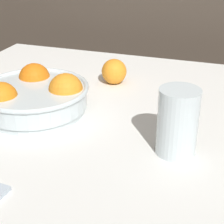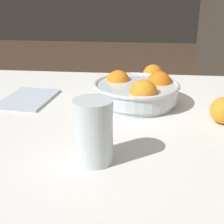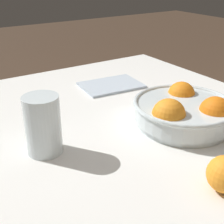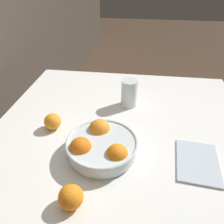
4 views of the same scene
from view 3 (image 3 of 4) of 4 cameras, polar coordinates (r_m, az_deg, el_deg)
dining_table at (r=0.84m, az=0.17°, el=-8.48°), size 1.10×1.15×0.76m
fruit_bowl at (r=0.84m, az=13.09°, el=0.15°), size 0.27×0.27×0.10m
juice_glass at (r=0.71m, az=-12.44°, el=-2.94°), size 0.08×0.08×0.14m
napkin at (r=1.11m, az=-0.16°, el=4.94°), size 0.22×0.17×0.01m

